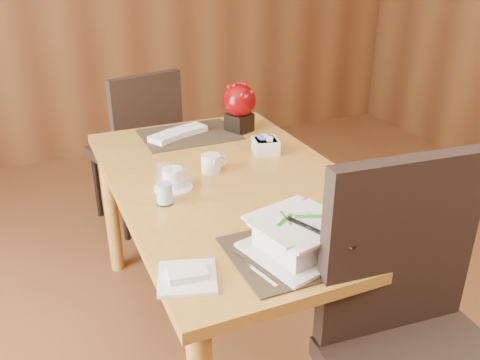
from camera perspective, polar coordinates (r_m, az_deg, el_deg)
name	(u,v)px	position (r m, az deg, el deg)	size (l,w,h in m)	color
dining_table	(234,201)	(2.03, -0.71, -2.40)	(0.90, 1.50, 0.75)	#B88233
placemat_near	(304,249)	(1.56, 7.23, -7.70)	(0.45, 0.33, 0.01)	black
placemat_far	(189,135)	(2.47, -5.71, 5.10)	(0.45, 0.33, 0.01)	black
soup_setting	(298,237)	(1.52, 6.52, -6.41)	(0.33, 0.33, 0.11)	white
coffee_cup	(173,180)	(1.92, -7.54, -0.03)	(0.15, 0.15, 0.08)	white
water_glass	(164,185)	(1.80, -8.53, -0.54)	(0.06, 0.06, 0.15)	white
creamer_jug	(211,163)	(2.05, -3.29, 1.87)	(0.10, 0.10, 0.07)	white
sugar_caddy	(266,146)	(2.24, 2.90, 3.82)	(0.11, 0.11, 0.06)	white
berry_decor	(239,105)	(2.47, -0.08, 8.43)	(0.16, 0.16, 0.24)	black
napkins_far	(180,133)	(2.45, -6.77, 5.30)	(0.30, 0.11, 0.03)	white
bread_plate	(187,277)	(1.43, -5.93, -10.83)	(0.16, 0.16, 0.01)	white
near_chair	(418,333)	(1.55, 19.37, -15.87)	(0.55, 0.55, 1.08)	black
far_chair	(140,142)	(3.02, -11.19, 4.18)	(0.55, 0.55, 0.96)	black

